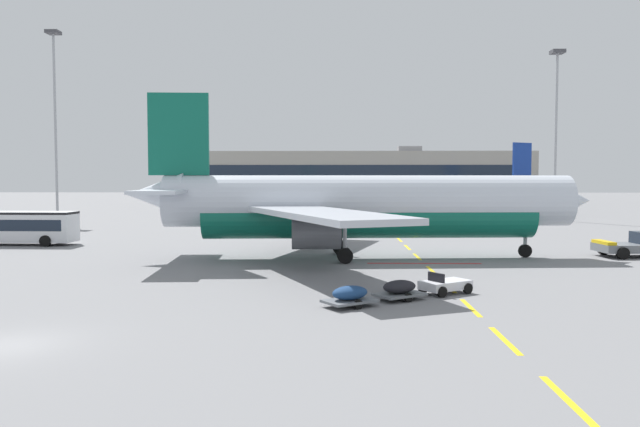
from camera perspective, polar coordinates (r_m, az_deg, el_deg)
The scene contains 10 objects.
ground at distance 68.08m, azimuth 25.94°, elevation -2.12°, with size 400.00×400.00×0.00m, color slate.
apron_paint_markings at distance 60.37m, azimuth 7.36°, elevation -2.47°, with size 8.00×98.01×0.01m.
airliner_foreground at distance 46.45m, azimuth 3.77°, elevation 0.73°, with size 34.80×34.56×12.20m.
airliner_mid_left at distance 112.59m, azimuth 13.11°, elevation 2.19°, with size 33.85×31.87×12.60m.
apron_shuttle_bus at distance 62.55m, azimuth -26.65°, elevation -0.98°, with size 12.08×3.22×3.00m.
fuel_service_truck at distance 68.21m, azimuth -3.06°, elevation -0.41°, with size 7.40×4.53×3.14m.
baggage_train at distance 31.09m, azimuth 7.33°, elevation -6.90°, with size 7.92×6.06×1.14m.
apron_light_mast_near at distance 98.50m, azimuth -23.10°, elevation 9.21°, with size 1.80×1.80×27.07m.
apron_light_mast_far at distance 94.60m, azimuth 20.81°, elevation 8.47°, with size 1.80×1.80×23.90m.
terminal_satellite at distance 163.49m, azimuth 3.69°, elevation 3.36°, with size 85.45×22.67×14.25m.
Camera 1 is at (11.71, -21.64, 5.99)m, focal length 34.96 mm.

